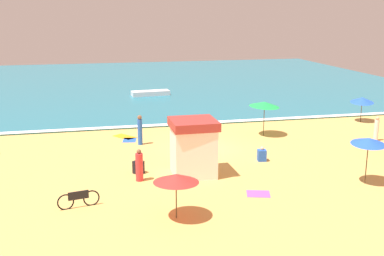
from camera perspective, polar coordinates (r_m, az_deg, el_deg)
ground_plane at (r=29.03m, az=1.18°, el=-2.50°), size 60.00×60.00×0.00m
ocean_water at (r=56.01m, az=-5.82°, el=5.50°), size 60.00×44.00×0.10m
wave_breaker_foam at (r=34.94m, az=-1.33°, el=0.52°), size 57.00×0.70×0.01m
lifeguard_cabana at (r=24.10m, az=0.16°, el=-2.29°), size 2.28×2.27×2.90m
beach_umbrella_1 at (r=37.98m, az=19.85°, el=3.21°), size 2.24×2.26×1.97m
beach_umbrella_2 at (r=31.95m, az=8.75°, el=2.86°), size 2.87×2.87×2.38m
beach_umbrella_3 at (r=24.15m, az=20.54°, el=-1.49°), size 2.08×2.10×2.39m
beach_umbrella_4 at (r=18.97m, az=-1.93°, el=-6.07°), size 2.54×2.54×1.93m
parked_bicycle at (r=21.04m, az=-13.53°, el=-8.33°), size 1.80×0.41×0.76m
beachgoer_0 at (r=24.74m, az=-6.48°, el=-4.66°), size 0.64×0.64×0.87m
beachgoer_1 at (r=32.81m, az=21.37°, el=-0.12°), size 0.29×0.29×1.62m
beachgoer_3 at (r=26.90m, az=8.42°, el=-3.23°), size 0.53×0.53×0.83m
beachgoer_4 at (r=29.85m, az=-6.30°, el=-0.24°), size 0.41×0.41×1.90m
beachgoer_5 at (r=23.56m, az=-6.38°, el=-4.61°), size 0.52×0.52×1.63m
beach_towel_0 at (r=32.04m, az=-8.12°, el=-1.04°), size 1.64×1.78×0.01m
beach_towel_1 at (r=22.23m, az=8.01°, el=-7.87°), size 1.28×1.16×0.01m
beach_towel_2 at (r=31.15m, az=-7.54°, el=-1.46°), size 1.04×1.28×0.01m
small_boat_0 at (r=46.98m, az=-5.03°, el=4.23°), size 3.81×1.60×0.46m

